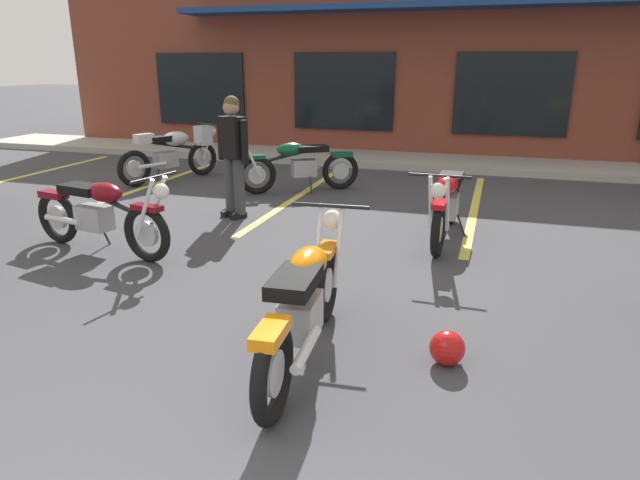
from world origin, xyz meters
name	(u,v)px	position (x,y,z in m)	size (l,w,h in m)	color
ground_plane	(298,299)	(0.00, 3.62, 0.00)	(80.00, 80.00, 0.00)	#3D3D42
sidewalk_kerb	(416,161)	(0.00, 11.18, 0.07)	(22.00, 1.80, 0.14)	#A8A59E
brick_storefront_building	(441,66)	(0.00, 15.00, 1.99)	(18.22, 7.19, 3.98)	brown
painted_stall_lines	(383,202)	(0.00, 7.58, 0.00)	(14.10, 4.80, 0.01)	#DBCC4C
motorcycle_foreground_classic	(304,302)	(0.42, 2.58, 0.46)	(0.66, 2.11, 0.98)	black
motorcycle_red_sportbike	(447,203)	(1.12, 5.91, 0.46)	(0.66, 2.11, 0.98)	black
motorcycle_black_cruiser	(175,151)	(-4.02, 8.13, 0.53)	(1.18, 1.96, 0.98)	black
motorcycle_silver_naked	(100,213)	(-2.60, 4.21, 0.46)	(2.09, 0.76, 0.98)	black
motorcycle_orange_scrambler	(298,164)	(-1.51, 7.87, 0.46)	(1.86, 1.37, 0.98)	black
person_in_shorts_foreground	(233,150)	(-1.82, 6.09, 0.95)	(0.59, 0.39, 1.68)	black
helmet_on_pavement	(447,348)	(1.43, 2.83, 0.13)	(0.26, 0.26, 0.26)	#B71414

